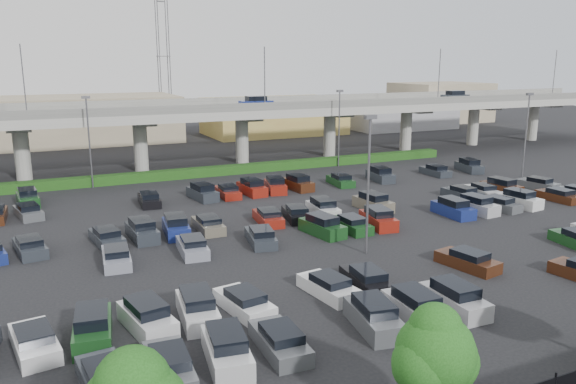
{
  "coord_description": "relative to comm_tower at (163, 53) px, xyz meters",
  "views": [
    {
      "loc": [
        -22.01,
        -41.62,
        13.98
      ],
      "look_at": [
        -0.42,
        4.96,
        2.0
      ],
      "focal_mm": 35.0,
      "sensor_mm": 36.0,
      "label": 1
    }
  ],
  "objects": [
    {
      "name": "overpass",
      "position": [
        -4.17,
        -42.02,
        -8.64
      ],
      "size": [
        150.0,
        13.0,
        15.8
      ],
      "color": "gray",
      "rests_on": "ground"
    },
    {
      "name": "distant_buildings",
      "position": [
        8.38,
        -12.19,
        -11.87
      ],
      "size": [
        138.0,
        24.0,
        9.0
      ],
      "color": "gray",
      "rests_on": "ground"
    },
    {
      "name": "hedge",
      "position": [
        -4.0,
        -49.0,
        -15.06
      ],
      "size": [
        66.0,
        1.6,
        1.1
      ],
      "primitive_type": "cube",
      "color": "#173E12",
      "rests_on": "ground"
    },
    {
      "name": "parked_cars",
      "position": [
        -4.25,
        -77.14,
        -14.98
      ],
      "size": [
        63.11,
        41.59,
        1.67
      ],
      "color": "#2C3139",
      "rests_on": "ground"
    },
    {
      "name": "ground",
      "position": [
        -4.0,
        -74.0,
        -15.61
      ],
      "size": [
        280.0,
        280.0,
        0.0
      ],
      "primitive_type": "plane",
      "color": "black"
    },
    {
      "name": "light_poles",
      "position": [
        -8.12,
        -72.0,
        -9.37
      ],
      "size": [
        66.9,
        48.38,
        10.3
      ],
      "color": "#55555A",
      "rests_on": "ground"
    },
    {
      "name": "comm_tower",
      "position": [
        0.0,
        0.0,
        0.0
      ],
      "size": [
        2.4,
        2.4,
        30.0
      ],
      "color": "#55555A",
      "rests_on": "ground"
    }
  ]
}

